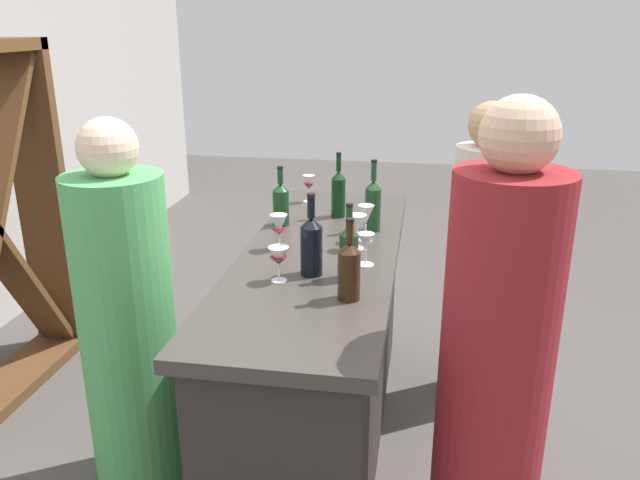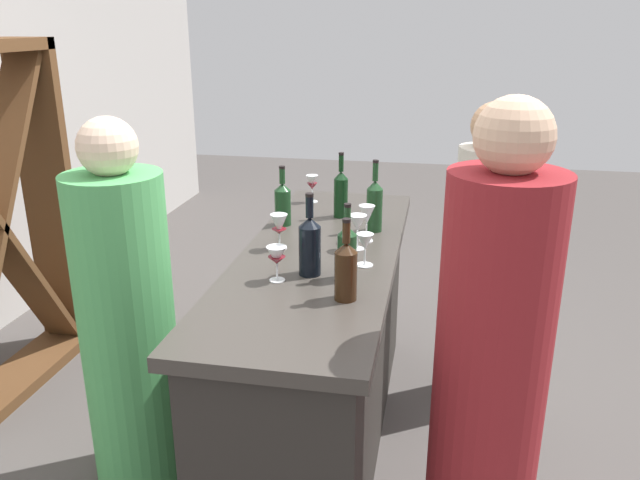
% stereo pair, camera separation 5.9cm
% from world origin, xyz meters
% --- Properties ---
extents(ground_plane, '(12.00, 12.00, 0.00)m').
position_xyz_m(ground_plane, '(0.00, 0.00, 0.00)').
color(ground_plane, '#4C4744').
extents(bar_counter, '(1.92, 0.64, 0.90)m').
position_xyz_m(bar_counter, '(0.00, 0.00, 0.46)').
color(bar_counter, '#2A2723').
rests_on(bar_counter, ground).
extents(wine_bottle_leftmost_amber_brown, '(0.08, 0.08, 0.29)m').
position_xyz_m(wine_bottle_leftmost_amber_brown, '(-0.45, -0.18, 1.01)').
color(wine_bottle_leftmost_amber_brown, '#331E0F').
rests_on(wine_bottle_leftmost_amber_brown, bar_counter).
extents(wine_bottle_second_left_olive_green, '(0.07, 0.07, 0.29)m').
position_xyz_m(wine_bottle_second_left_olive_green, '(-0.27, -0.15, 1.01)').
color(wine_bottle_second_left_olive_green, '#193D1E').
rests_on(wine_bottle_second_left_olive_green, bar_counter).
extents(wine_bottle_center_near_black, '(0.08, 0.08, 0.32)m').
position_xyz_m(wine_bottle_center_near_black, '(-0.25, -0.01, 1.02)').
color(wine_bottle_center_near_black, black).
rests_on(wine_bottle_center_near_black, bar_counter).
extents(wine_bottle_second_right_olive_green, '(0.07, 0.07, 0.33)m').
position_xyz_m(wine_bottle_second_right_olive_green, '(0.32, -0.19, 1.03)').
color(wine_bottle_second_right_olive_green, '#193D1E').
rests_on(wine_bottle_second_right_olive_green, bar_counter).
extents(wine_bottle_rightmost_olive_green, '(0.08, 0.08, 0.28)m').
position_xyz_m(wine_bottle_rightmost_olive_green, '(0.32, 0.24, 1.01)').
color(wine_bottle_rightmost_olive_green, '#193D1E').
rests_on(wine_bottle_rightmost_olive_green, bar_counter).
extents(wine_bottle_far_right_dark_green, '(0.07, 0.07, 0.32)m').
position_xyz_m(wine_bottle_far_right_dark_green, '(0.50, -0.01, 1.03)').
color(wine_bottle_far_right_dark_green, black).
rests_on(wine_bottle_far_right_dark_green, bar_counter).
extents(wine_glass_near_left, '(0.07, 0.07, 0.13)m').
position_xyz_m(wine_glass_near_left, '(-0.12, -0.20, 1.00)').
color(wine_glass_near_left, white).
rests_on(wine_glass_near_left, bar_counter).
extents(wine_glass_near_center, '(0.07, 0.07, 0.16)m').
position_xyz_m(wine_glass_near_center, '(0.16, -0.17, 1.02)').
color(wine_glass_near_center, white).
rests_on(wine_glass_near_center, bar_counter).
extents(wine_glass_near_right, '(0.08, 0.08, 0.15)m').
position_xyz_m(wine_glass_near_right, '(0.06, -0.15, 1.02)').
color(wine_glass_near_right, white).
rests_on(wine_glass_near_right, bar_counter).
extents(wine_glass_far_left, '(0.08, 0.08, 0.13)m').
position_xyz_m(wine_glass_far_left, '(-0.34, 0.10, 1.00)').
color(wine_glass_far_left, white).
rests_on(wine_glass_far_left, bar_counter).
extents(wine_glass_far_center, '(0.07, 0.07, 0.15)m').
position_xyz_m(wine_glass_far_center, '(0.00, 0.17, 1.00)').
color(wine_glass_far_center, white).
rests_on(wine_glass_far_center, bar_counter).
extents(wine_glass_far_right, '(0.06, 0.06, 0.14)m').
position_xyz_m(wine_glass_far_right, '(0.74, 0.18, 1.00)').
color(wine_glass_far_right, white).
rests_on(wine_glass_far_right, bar_counter).
extents(person_left_guest, '(0.45, 0.45, 1.63)m').
position_xyz_m(person_left_guest, '(-0.66, -0.66, 0.76)').
color(person_left_guest, maroon).
rests_on(person_left_guest, ground).
extents(person_center_guest, '(0.33, 0.33, 1.48)m').
position_xyz_m(person_center_guest, '(0.46, -0.70, 0.70)').
color(person_center_guest, beige).
rests_on(person_center_guest, ground).
extents(person_server_behind, '(0.40, 0.40, 1.50)m').
position_xyz_m(person_server_behind, '(-0.39, 0.69, 0.69)').
color(person_server_behind, '#4CA559').
rests_on(person_server_behind, ground).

